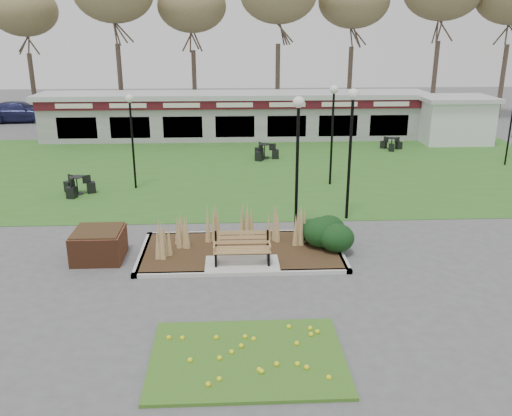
{
  "coord_description": "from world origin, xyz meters",
  "views": [
    {
      "loc": [
        -0.3,
        -14.66,
        6.84
      ],
      "look_at": [
        0.5,
        2.0,
        1.24
      ],
      "focal_mm": 38.0,
      "sensor_mm": 36.0,
      "label": 1
    }
  ],
  "objects_px": {
    "lamp_post_near_right": "(351,126)",
    "lamp_post_near_left": "(298,135)",
    "brick_planter": "(99,244)",
    "car_silver": "(52,113)",
    "lamp_post_mid_right": "(333,113)",
    "car_blue": "(20,112)",
    "park_bench": "(242,248)",
    "service_hut": "(454,119)",
    "bistro_set_a": "(77,188)",
    "car_black": "(117,118)",
    "lamp_post_far_left": "(131,121)",
    "bistro_set_d": "(391,146)",
    "food_pavilion": "(235,115)",
    "bistro_set_b": "(265,154)"
  },
  "relations": [
    {
      "from": "park_bench",
      "to": "service_hut",
      "type": "height_order",
      "value": "service_hut"
    },
    {
      "from": "lamp_post_mid_right",
      "to": "bistro_set_a",
      "type": "distance_m",
      "value": 11.52
    },
    {
      "from": "park_bench",
      "to": "car_black",
      "type": "height_order",
      "value": "car_black"
    },
    {
      "from": "lamp_post_near_right",
      "to": "bistro_set_a",
      "type": "bearing_deg",
      "value": 161.72
    },
    {
      "from": "lamp_post_far_left",
      "to": "car_blue",
      "type": "xyz_separation_m",
      "value": [
        -11.5,
        18.29,
        -2.25
      ]
    },
    {
      "from": "lamp_post_near_right",
      "to": "lamp_post_near_left",
      "type": "bearing_deg",
      "value": -151.82
    },
    {
      "from": "bistro_set_b",
      "to": "bistro_set_d",
      "type": "bearing_deg",
      "value": 14.36
    },
    {
      "from": "lamp_post_near_left",
      "to": "lamp_post_near_right",
      "type": "bearing_deg",
      "value": 28.18
    },
    {
      "from": "lamp_post_near_left",
      "to": "bistro_set_b",
      "type": "bearing_deg",
      "value": 92.16
    },
    {
      "from": "park_bench",
      "to": "lamp_post_near_right",
      "type": "bearing_deg",
      "value": 45.25
    },
    {
      "from": "food_pavilion",
      "to": "service_hut",
      "type": "height_order",
      "value": "food_pavilion"
    },
    {
      "from": "lamp_post_near_left",
      "to": "bistro_set_a",
      "type": "bearing_deg",
      "value": 152.04
    },
    {
      "from": "lamp_post_mid_right",
      "to": "bistro_set_d",
      "type": "relative_size",
      "value": 3.57
    },
    {
      "from": "park_bench",
      "to": "bistro_set_a",
      "type": "xyz_separation_m",
      "value": [
        -6.87,
        7.64,
        -0.31
      ]
    },
    {
      "from": "service_hut",
      "to": "bistro_set_b",
      "type": "xyz_separation_m",
      "value": [
        -11.95,
        -3.89,
        -1.16
      ]
    },
    {
      "from": "brick_planter",
      "to": "car_silver",
      "type": "xyz_separation_m",
      "value": [
        -9.32,
        26.0,
        0.18
      ]
    },
    {
      "from": "lamp_post_mid_right",
      "to": "car_blue",
      "type": "distance_m",
      "value": 27.26
    },
    {
      "from": "lamp_post_near_right",
      "to": "bistro_set_d",
      "type": "relative_size",
      "value": 3.85
    },
    {
      "from": "food_pavilion",
      "to": "lamp_post_mid_right",
      "type": "relative_size",
      "value": 5.52
    },
    {
      "from": "lamp_post_mid_right",
      "to": "car_blue",
      "type": "height_order",
      "value": "lamp_post_mid_right"
    },
    {
      "from": "food_pavilion",
      "to": "bistro_set_a",
      "type": "relative_size",
      "value": 17.11
    },
    {
      "from": "food_pavilion",
      "to": "lamp_post_near_right",
      "type": "xyz_separation_m",
      "value": [
        4.01,
        -15.67,
        2.03
      ]
    },
    {
      "from": "lamp_post_near_left",
      "to": "car_silver",
      "type": "relative_size",
      "value": 1.22
    },
    {
      "from": "brick_planter",
      "to": "car_black",
      "type": "distance_m",
      "value": 22.55
    },
    {
      "from": "lamp_post_near_left",
      "to": "bistro_set_d",
      "type": "height_order",
      "value": "lamp_post_near_left"
    },
    {
      "from": "park_bench",
      "to": "lamp_post_far_left",
      "type": "height_order",
      "value": "lamp_post_far_left"
    },
    {
      "from": "bistro_set_b",
      "to": "lamp_post_near_right",
      "type": "bearing_deg",
      "value": -75.94
    },
    {
      "from": "food_pavilion",
      "to": "car_silver",
      "type": "bearing_deg",
      "value": 152.84
    },
    {
      "from": "food_pavilion",
      "to": "lamp_post_far_left",
      "type": "relative_size",
      "value": 5.95
    },
    {
      "from": "food_pavilion",
      "to": "lamp_post_near_left",
      "type": "relative_size",
      "value": 5.25
    },
    {
      "from": "lamp_post_far_left",
      "to": "car_blue",
      "type": "distance_m",
      "value": 21.73
    },
    {
      "from": "lamp_post_mid_right",
      "to": "car_silver",
      "type": "bearing_deg",
      "value": 134.75
    },
    {
      "from": "service_hut",
      "to": "car_blue",
      "type": "height_order",
      "value": "service_hut"
    },
    {
      "from": "lamp_post_near_right",
      "to": "lamp_post_mid_right",
      "type": "height_order",
      "value": "lamp_post_near_right"
    },
    {
      "from": "lamp_post_near_left",
      "to": "car_black",
      "type": "distance_m",
      "value": 22.58
    },
    {
      "from": "car_silver",
      "to": "car_blue",
      "type": "bearing_deg",
      "value": 94.99
    },
    {
      "from": "bistro_set_b",
      "to": "brick_planter",
      "type": "bearing_deg",
      "value": -114.42
    },
    {
      "from": "bistro_set_a",
      "to": "food_pavilion",
      "type": "bearing_deg",
      "value": 60.36
    },
    {
      "from": "lamp_post_far_left",
      "to": "food_pavilion",
      "type": "bearing_deg",
      "value": 68.06
    },
    {
      "from": "bistro_set_d",
      "to": "brick_planter",
      "type": "bearing_deg",
      "value": -131.9
    },
    {
      "from": "lamp_post_near_left",
      "to": "car_blue",
      "type": "height_order",
      "value": "lamp_post_near_left"
    },
    {
      "from": "lamp_post_near_right",
      "to": "bistro_set_a",
      "type": "relative_size",
      "value": 3.34
    },
    {
      "from": "service_hut",
      "to": "bistro_set_a",
      "type": "xyz_separation_m",
      "value": [
        -20.37,
        -10.11,
        -1.17
      ]
    },
    {
      "from": "lamp_post_mid_right",
      "to": "lamp_post_far_left",
      "type": "distance_m",
      "value": 8.75
    },
    {
      "from": "lamp_post_near_left",
      "to": "brick_planter",
      "type": "bearing_deg",
      "value": -160.94
    },
    {
      "from": "bistro_set_d",
      "to": "car_silver",
      "type": "distance_m",
      "value": 25.31
    },
    {
      "from": "car_silver",
      "to": "lamp_post_near_left",
      "type": "bearing_deg",
      "value": -141.63
    },
    {
      "from": "lamp_post_near_left",
      "to": "lamp_post_far_left",
      "type": "xyz_separation_m",
      "value": [
        -6.5,
        5.51,
        -0.4
      ]
    },
    {
      "from": "lamp_post_near_right",
      "to": "brick_planter",
      "type": "bearing_deg",
      "value": -158.6
    },
    {
      "from": "park_bench",
      "to": "lamp_post_near_left",
      "type": "height_order",
      "value": "lamp_post_near_left"
    }
  ]
}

